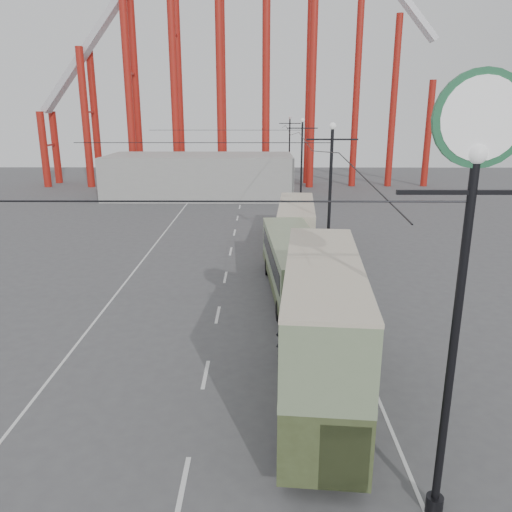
{
  "coord_description": "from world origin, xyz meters",
  "views": [
    {
      "loc": [
        1.09,
        -13.52,
        9.94
      ],
      "look_at": [
        0.95,
        10.42,
        3.0
      ],
      "focal_mm": 35.0,
      "sensor_mm": 36.0,
      "label": 1
    }
  ],
  "objects_px": {
    "single_decker_green": "(293,263)",
    "double_decker_bus": "(322,327)",
    "pedestrian": "(283,340)",
    "single_decker_cream": "(296,221)",
    "lamp_post_near": "(470,213)"
  },
  "relations": [
    {
      "from": "single_decker_cream",
      "to": "pedestrian",
      "type": "xyz_separation_m",
      "value": [
        -1.86,
        -18.65,
        -1.03
      ]
    },
    {
      "from": "lamp_post_near",
      "to": "double_decker_bus",
      "type": "xyz_separation_m",
      "value": [
        -2.38,
        5.02,
        -4.93
      ]
    },
    {
      "from": "pedestrian",
      "to": "single_decker_green",
      "type": "bearing_deg",
      "value": -99.69
    },
    {
      "from": "single_decker_cream",
      "to": "pedestrian",
      "type": "height_order",
      "value": "single_decker_cream"
    },
    {
      "from": "single_decker_green",
      "to": "double_decker_bus",
      "type": "bearing_deg",
      "value": -92.62
    },
    {
      "from": "double_decker_bus",
      "to": "single_decker_cream",
      "type": "bearing_deg",
      "value": 93.41
    },
    {
      "from": "lamp_post_near",
      "to": "single_decker_cream",
      "type": "xyz_separation_m",
      "value": [
        -1.64,
        27.08,
        -6.04
      ]
    },
    {
      "from": "double_decker_bus",
      "to": "single_decker_cream",
      "type": "xyz_separation_m",
      "value": [
        0.74,
        22.06,
        -1.1
      ]
    },
    {
      "from": "lamp_post_near",
      "to": "double_decker_bus",
      "type": "bearing_deg",
      "value": 115.37
    },
    {
      "from": "single_decker_green",
      "to": "pedestrian",
      "type": "xyz_separation_m",
      "value": [
        -0.93,
        -7.76,
        -1.02
      ]
    },
    {
      "from": "double_decker_bus",
      "to": "single_decker_cream",
      "type": "distance_m",
      "value": 22.1
    },
    {
      "from": "lamp_post_near",
      "to": "single_decker_green",
      "type": "bearing_deg",
      "value": 99.03
    },
    {
      "from": "double_decker_bus",
      "to": "pedestrian",
      "type": "height_order",
      "value": "double_decker_bus"
    },
    {
      "from": "single_decker_green",
      "to": "single_decker_cream",
      "type": "relative_size",
      "value": 1.09
    },
    {
      "from": "pedestrian",
      "to": "single_decker_cream",
      "type": "bearing_deg",
      "value": -98.56
    }
  ]
}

